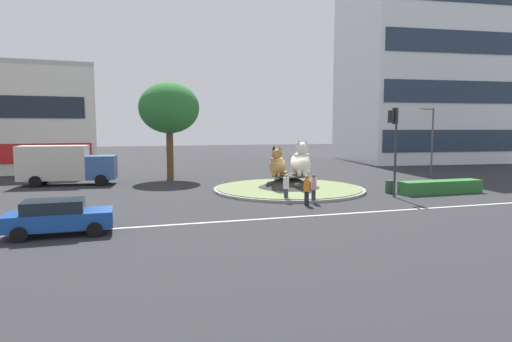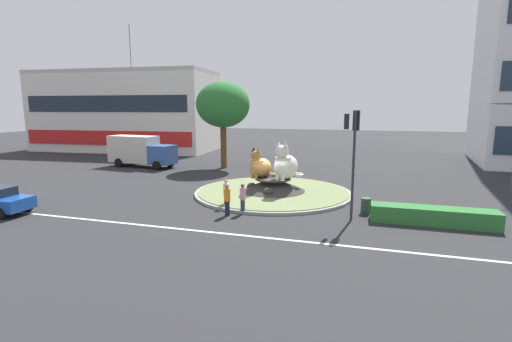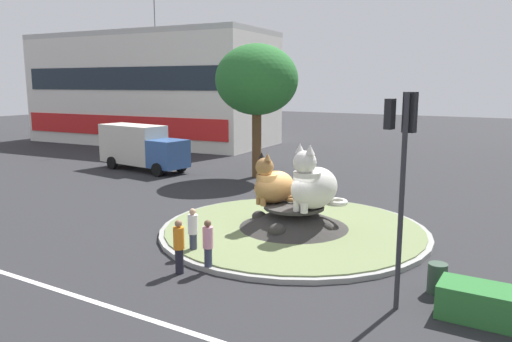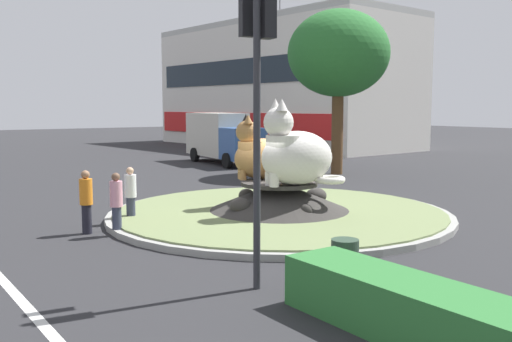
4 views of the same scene
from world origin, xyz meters
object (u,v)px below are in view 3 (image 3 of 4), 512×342
(shophouse_block, at_px, (152,89))
(pedestrian_orange_shirt, at_px, (179,245))
(cat_statue_tabby, at_px, (273,185))
(cat_statue_white, at_px, (313,185))
(delivery_box_truck, at_px, (141,146))
(broadleaf_tree_behind_island, at_px, (257,80))
(litter_bin, at_px, (437,278))
(pedestrian_white_shirt, at_px, (193,231))
(pedestrian_pink_shirt, at_px, (208,244))
(traffic_light_mast, at_px, (403,154))

(shophouse_block, height_order, pedestrian_orange_shirt, shophouse_block)
(cat_statue_tabby, xyz_separation_m, cat_statue_white, (1.83, -0.02, 0.18))
(pedestrian_orange_shirt, bearing_deg, delivery_box_truck, -48.22)
(broadleaf_tree_behind_island, distance_m, pedestrian_orange_shirt, 17.81)
(shophouse_block, distance_m, litter_bin, 41.63)
(shophouse_block, xyz_separation_m, pedestrian_orange_shirt, (25.84, -27.12, -4.56))
(pedestrian_orange_shirt, bearing_deg, pedestrian_white_shirt, -72.05)
(delivery_box_truck, bearing_deg, pedestrian_pink_shirt, -33.85)
(traffic_light_mast, xyz_separation_m, pedestrian_orange_shirt, (-6.69, -1.14, -3.32))
(delivery_box_truck, bearing_deg, broadleaf_tree_behind_island, 18.88)
(traffic_light_mast, distance_m, delivery_box_truck, 25.18)
(pedestrian_white_shirt, height_order, litter_bin, pedestrian_white_shirt)
(cat_statue_tabby, bearing_deg, pedestrian_white_shirt, 11.88)
(shophouse_block, bearing_deg, pedestrian_white_shirt, -49.53)
(shophouse_block, bearing_deg, delivery_box_truck, -54.51)
(traffic_light_mast, bearing_deg, shophouse_block, 62.15)
(pedestrian_orange_shirt, xyz_separation_m, litter_bin, (7.49, 2.70, -0.50))
(shophouse_block, bearing_deg, traffic_light_mast, -42.73)
(cat_statue_white, distance_m, delivery_box_truck, 18.78)
(cat_statue_white, relative_size, pedestrian_pink_shirt, 1.58)
(pedestrian_pink_shirt, bearing_deg, cat_statue_tabby, -69.07)
(traffic_light_mast, xyz_separation_m, pedestrian_pink_shirt, (-5.97, -0.55, -3.33))
(cat_statue_white, relative_size, delivery_box_truck, 0.37)
(pedestrian_pink_shirt, xyz_separation_m, pedestrian_white_shirt, (-1.41, 1.02, -0.02))
(delivery_box_truck, bearing_deg, cat_statue_white, -18.95)
(broadleaf_tree_behind_island, height_order, litter_bin, broadleaf_tree_behind_island)
(cat_statue_tabby, relative_size, litter_bin, 2.46)
(cat_statue_tabby, relative_size, pedestrian_pink_shirt, 1.26)
(cat_statue_white, relative_size, litter_bin, 3.08)
(pedestrian_orange_shirt, height_order, pedestrian_white_shirt, pedestrian_orange_shirt)
(broadleaf_tree_behind_island, relative_size, pedestrian_white_shirt, 4.97)
(cat_statue_tabby, height_order, pedestrian_orange_shirt, cat_statue_tabby)
(shophouse_block, xyz_separation_m, delivery_box_truck, (10.96, -13.24, -3.83))
(cat_statue_tabby, xyz_separation_m, pedestrian_orange_shirt, (-0.23, -5.82, -0.99))
(cat_statue_tabby, height_order, shophouse_block, shophouse_block)
(cat_statue_white, height_order, pedestrian_orange_shirt, cat_statue_white)
(shophouse_block, relative_size, pedestrian_pink_shirt, 14.63)
(cat_statue_white, xyz_separation_m, pedestrian_white_shirt, (-2.75, -4.18, -1.21))
(delivery_box_truck, distance_m, litter_bin, 25.04)
(cat_statue_tabby, distance_m, shophouse_block, 33.85)
(cat_statue_white, distance_m, pedestrian_orange_shirt, 6.26)
(pedestrian_pink_shirt, distance_m, pedestrian_white_shirt, 1.74)
(pedestrian_pink_shirt, xyz_separation_m, litter_bin, (6.77, 2.10, -0.48))
(shophouse_block, distance_m, pedestrian_white_shirt, 36.11)
(cat_statue_white, height_order, delivery_box_truck, cat_statue_white)
(pedestrian_white_shirt, height_order, delivery_box_truck, delivery_box_truck)
(pedestrian_white_shirt, bearing_deg, broadleaf_tree_behind_island, 13.06)
(cat_statue_white, bearing_deg, litter_bin, 75.49)
(cat_statue_tabby, distance_m, pedestrian_white_shirt, 4.42)
(pedestrian_orange_shirt, height_order, pedestrian_pink_shirt, pedestrian_orange_shirt)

